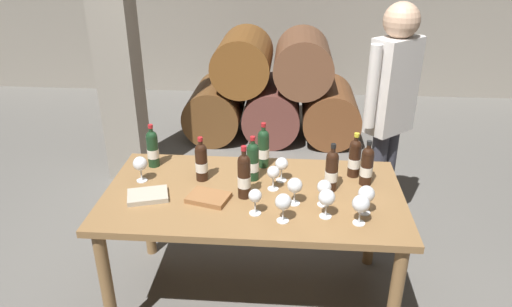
{
  "coord_description": "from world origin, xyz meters",
  "views": [
    {
      "loc": [
        0.19,
        -2.32,
        2.13
      ],
      "look_at": [
        0.0,
        0.2,
        0.91
      ],
      "focal_mm": 33.18,
      "sensor_mm": 36.0,
      "label": 1
    }
  ],
  "objects_px": {
    "wine_glass_4": "(327,198)",
    "wine_glass_8": "(282,165)",
    "wine_glass_5": "(324,188)",
    "sommelier_presenting": "(391,105)",
    "wine_bottle_5": "(253,161)",
    "wine_glass_6": "(273,173)",
    "dining_table": "(253,206)",
    "leather_ledger": "(209,198)",
    "wine_glass_7": "(361,204)",
    "wine_bottle_6": "(244,176)",
    "wine_glass_0": "(366,195)",
    "wine_bottle_0": "(201,161)",
    "wine_bottle_2": "(367,165)",
    "wine_glass_2": "(295,186)",
    "wine_glass_3": "(283,202)",
    "wine_bottle_1": "(263,148)",
    "wine_glass_9": "(140,164)",
    "wine_bottle_7": "(355,158)",
    "wine_bottle_3": "(332,170)",
    "tasting_notebook": "(148,196)",
    "wine_glass_1": "(255,197)"
  },
  "relations": [
    {
      "from": "dining_table",
      "to": "tasting_notebook",
      "type": "bearing_deg",
      "value": -169.88
    },
    {
      "from": "wine_glass_2",
      "to": "wine_glass_3",
      "type": "xyz_separation_m",
      "value": [
        -0.06,
        -0.17,
        0.0
      ]
    },
    {
      "from": "wine_glass_4",
      "to": "wine_glass_6",
      "type": "height_order",
      "value": "wine_glass_4"
    },
    {
      "from": "dining_table",
      "to": "wine_bottle_6",
      "type": "bearing_deg",
      "value": -133.06
    },
    {
      "from": "wine_bottle_6",
      "to": "wine_glass_7",
      "type": "bearing_deg",
      "value": -19.97
    },
    {
      "from": "wine_bottle_5",
      "to": "wine_glass_6",
      "type": "relative_size",
      "value": 1.88
    },
    {
      "from": "wine_glass_1",
      "to": "wine_glass_6",
      "type": "bearing_deg",
      "value": 72.55
    },
    {
      "from": "tasting_notebook",
      "to": "wine_glass_6",
      "type": "bearing_deg",
      "value": -4.98
    },
    {
      "from": "dining_table",
      "to": "wine_glass_9",
      "type": "relative_size",
      "value": 10.79
    },
    {
      "from": "wine_bottle_0",
      "to": "wine_glass_7",
      "type": "height_order",
      "value": "wine_bottle_0"
    },
    {
      "from": "wine_glass_3",
      "to": "sommelier_presenting",
      "type": "xyz_separation_m",
      "value": [
        0.7,
        1.03,
        0.17
      ]
    },
    {
      "from": "wine_bottle_6",
      "to": "wine_glass_0",
      "type": "relative_size",
      "value": 1.93
    },
    {
      "from": "wine_glass_8",
      "to": "wine_bottle_7",
      "type": "bearing_deg",
      "value": 12.64
    },
    {
      "from": "wine_bottle_6",
      "to": "wine_glass_9",
      "type": "height_order",
      "value": "wine_bottle_6"
    },
    {
      "from": "wine_bottle_7",
      "to": "leather_ledger",
      "type": "xyz_separation_m",
      "value": [
        -0.83,
        -0.35,
        -0.11
      ]
    },
    {
      "from": "wine_bottle_6",
      "to": "leather_ledger",
      "type": "height_order",
      "value": "wine_bottle_6"
    },
    {
      "from": "wine_bottle_2",
      "to": "wine_bottle_7",
      "type": "height_order",
      "value": "wine_bottle_7"
    },
    {
      "from": "wine_bottle_6",
      "to": "dining_table",
      "type": "bearing_deg",
      "value": 46.94
    },
    {
      "from": "wine_bottle_1",
      "to": "tasting_notebook",
      "type": "distance_m",
      "value": 0.77
    },
    {
      "from": "wine_glass_1",
      "to": "wine_glass_5",
      "type": "relative_size",
      "value": 0.96
    },
    {
      "from": "wine_bottle_2",
      "to": "wine_glass_2",
      "type": "distance_m",
      "value": 0.49
    },
    {
      "from": "wine_glass_7",
      "to": "tasting_notebook",
      "type": "height_order",
      "value": "wine_glass_7"
    },
    {
      "from": "wine_bottle_0",
      "to": "wine_glass_8",
      "type": "height_order",
      "value": "wine_bottle_0"
    },
    {
      "from": "wine_bottle_6",
      "to": "leather_ledger",
      "type": "relative_size",
      "value": 1.42
    },
    {
      "from": "wine_glass_5",
      "to": "wine_glass_7",
      "type": "xyz_separation_m",
      "value": [
        0.17,
        -0.17,
        0.01
      ]
    },
    {
      "from": "wine_bottle_1",
      "to": "wine_glass_6",
      "type": "relative_size",
      "value": 1.99
    },
    {
      "from": "dining_table",
      "to": "wine_glass_1",
      "type": "xyz_separation_m",
      "value": [
        0.03,
        -0.22,
        0.19
      ]
    },
    {
      "from": "wine_bottle_2",
      "to": "wine_glass_6",
      "type": "height_order",
      "value": "wine_bottle_2"
    },
    {
      "from": "wine_bottle_2",
      "to": "wine_glass_4",
      "type": "relative_size",
      "value": 1.71
    },
    {
      "from": "wine_glass_0",
      "to": "wine_glass_3",
      "type": "height_order",
      "value": "wine_glass_0"
    },
    {
      "from": "wine_bottle_7",
      "to": "sommelier_presenting",
      "type": "xyz_separation_m",
      "value": [
        0.28,
        0.5,
        0.16
      ]
    },
    {
      "from": "wine_glass_4",
      "to": "wine_glass_6",
      "type": "relative_size",
      "value": 1.09
    },
    {
      "from": "wine_bottle_0",
      "to": "wine_bottle_6",
      "type": "height_order",
      "value": "wine_bottle_6"
    },
    {
      "from": "wine_glass_2",
      "to": "dining_table",
      "type": "bearing_deg",
      "value": 155.81
    },
    {
      "from": "wine_bottle_1",
      "to": "wine_bottle_3",
      "type": "bearing_deg",
      "value": -33.42
    },
    {
      "from": "wine_glass_5",
      "to": "sommelier_presenting",
      "type": "height_order",
      "value": "sommelier_presenting"
    },
    {
      "from": "dining_table",
      "to": "wine_glass_4",
      "type": "xyz_separation_m",
      "value": [
        0.4,
        -0.22,
        0.2
      ]
    },
    {
      "from": "dining_table",
      "to": "leather_ledger",
      "type": "xyz_separation_m",
      "value": [
        -0.24,
        -0.1,
        0.11
      ]
    },
    {
      "from": "sommelier_presenting",
      "to": "wine_glass_4",
      "type": "bearing_deg",
      "value": -116.03
    },
    {
      "from": "wine_bottle_3",
      "to": "wine_glass_3",
      "type": "xyz_separation_m",
      "value": [
        -0.27,
        -0.35,
        -0.01
      ]
    },
    {
      "from": "wine_bottle_3",
      "to": "wine_glass_8",
      "type": "bearing_deg",
      "value": 163.73
    },
    {
      "from": "wine_glass_9",
      "to": "wine_glass_8",
      "type": "bearing_deg",
      "value": 4.46
    },
    {
      "from": "wine_glass_6",
      "to": "wine_glass_8",
      "type": "xyz_separation_m",
      "value": [
        0.04,
        0.1,
        0.0
      ]
    },
    {
      "from": "wine_glass_7",
      "to": "leather_ledger",
      "type": "xyz_separation_m",
      "value": [
        -0.8,
        0.17,
        -0.1
      ]
    },
    {
      "from": "wine_bottle_5",
      "to": "wine_glass_2",
      "type": "distance_m",
      "value": 0.36
    },
    {
      "from": "wine_bottle_0",
      "to": "wine_glass_3",
      "type": "relative_size",
      "value": 1.74
    },
    {
      "from": "wine_glass_0",
      "to": "wine_glass_9",
      "type": "relative_size",
      "value": 1.02
    },
    {
      "from": "wine_glass_2",
      "to": "wine_glass_6",
      "type": "bearing_deg",
      "value": 129.14
    },
    {
      "from": "wine_glass_4",
      "to": "wine_glass_8",
      "type": "relative_size",
      "value": 1.06
    },
    {
      "from": "wine_bottle_1",
      "to": "leather_ledger",
      "type": "bearing_deg",
      "value": -122.66
    }
  ]
}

